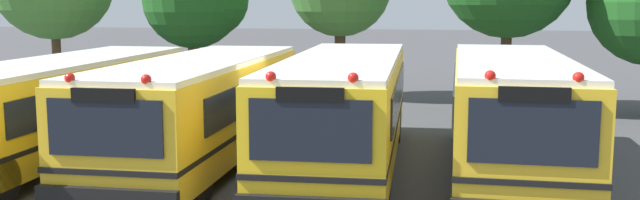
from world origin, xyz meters
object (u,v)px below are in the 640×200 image
at_px(school_bus_1, 201,106).
at_px(school_bus_3, 511,111).
at_px(school_bus_2, 344,107).
at_px(school_bus_0, 57,105).

height_order(school_bus_1, school_bus_3, school_bus_3).
xyz_separation_m(school_bus_2, school_bus_3, (3.72, -0.09, 0.02)).
xyz_separation_m(school_bus_1, school_bus_3, (7.10, 0.09, 0.06)).
bearing_deg(school_bus_0, school_bus_3, -178.40).
bearing_deg(school_bus_3, school_bus_0, 2.82).
bearing_deg(school_bus_1, school_bus_3, -179.46).
bearing_deg(school_bus_3, school_bus_2, -0.01).
height_order(school_bus_0, school_bus_1, school_bus_1).
distance_m(school_bus_1, school_bus_3, 7.10).
bearing_deg(school_bus_1, school_bus_0, 2.95).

